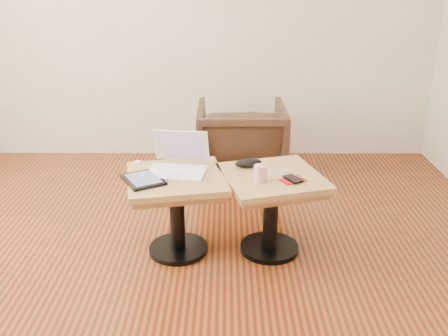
{
  "coord_description": "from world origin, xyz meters",
  "views": [
    {
      "loc": [
        0.32,
        -2.39,
        1.69
      ],
      "look_at": [
        0.31,
        0.41,
        0.58
      ],
      "focal_mm": 40.0,
      "sensor_mm": 36.0,
      "label": 1
    }
  ],
  "objects_px": {
    "side_table_right": "(271,194)",
    "laptop": "(178,164)",
    "armchair": "(241,143)",
    "side_table_left": "(176,195)",
    "striped_cup": "(260,173)"
  },
  "relations": [
    {
      "from": "side_table_right",
      "to": "laptop",
      "type": "relative_size",
      "value": 1.84
    },
    {
      "from": "side_table_left",
      "to": "side_table_right",
      "type": "xyz_separation_m",
      "value": [
        0.59,
        0.01,
        0.0
      ]
    },
    {
      "from": "side_table_left",
      "to": "striped_cup",
      "type": "distance_m",
      "value": 0.55
    },
    {
      "from": "side_table_left",
      "to": "laptop",
      "type": "bearing_deg",
      "value": 73.39
    },
    {
      "from": "laptop",
      "to": "armchair",
      "type": "bearing_deg",
      "value": 76.19
    },
    {
      "from": "side_table_left",
      "to": "side_table_right",
      "type": "height_order",
      "value": "same"
    },
    {
      "from": "side_table_left",
      "to": "armchair",
      "type": "xyz_separation_m",
      "value": [
        0.43,
        1.18,
        -0.06
      ]
    },
    {
      "from": "striped_cup",
      "to": "laptop",
      "type": "bearing_deg",
      "value": 161.78
    },
    {
      "from": "side_table_right",
      "to": "laptop",
      "type": "height_order",
      "value": "laptop"
    },
    {
      "from": "laptop",
      "to": "armchair",
      "type": "distance_m",
      "value": 1.2
    },
    {
      "from": "side_table_right",
      "to": "side_table_left",
      "type": "bearing_deg",
      "value": 165.51
    },
    {
      "from": "striped_cup",
      "to": "armchair",
      "type": "relative_size",
      "value": 0.14
    },
    {
      "from": "striped_cup",
      "to": "side_table_left",
      "type": "bearing_deg",
      "value": 170.39
    },
    {
      "from": "side_table_right",
      "to": "striped_cup",
      "type": "relative_size",
      "value": 7.15
    },
    {
      "from": "side_table_left",
      "to": "striped_cup",
      "type": "xyz_separation_m",
      "value": [
        0.51,
        -0.09,
        0.18
      ]
    }
  ]
}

